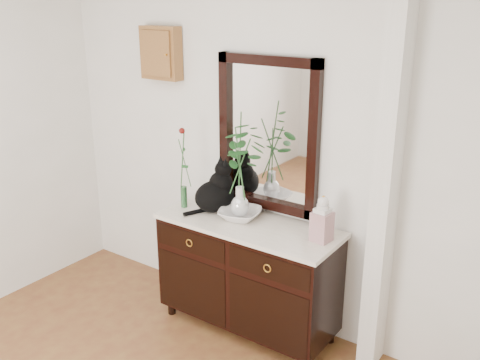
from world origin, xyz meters
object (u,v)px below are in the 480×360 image
Objects in this scene: ginger_jar at (322,218)px; cat at (215,186)px; sideboard at (248,271)px; lotus_bowl at (240,214)px.

cat is at bearing 179.10° from ginger_jar.
sideboard is at bearing -175.90° from ginger_jar.
lotus_bowl is (-0.09, 0.03, 0.41)m from sideboard.
cat is 1.21× the size of ginger_jar.
ginger_jar is at bearing 22.35° from cat.
cat is (-0.33, 0.05, 0.57)m from sideboard.
lotus_bowl reaches higher than sideboard.
ginger_jar reaches higher than lotus_bowl.
cat reaches higher than sideboard.
sideboard is 3.48× the size of cat.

